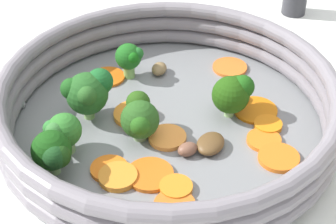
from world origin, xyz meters
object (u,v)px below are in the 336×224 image
object	(u,v)px
carrot_slice_7	(150,175)
carrot_slice_12	(175,205)
carrot_slice_2	(109,169)
mushroom_piece_1	(210,144)
carrot_slice_0	(279,158)
carrot_slice_10	(108,77)
carrot_slice_1	(264,140)
carrot_slice_5	(134,114)
broccoli_floret_0	(53,152)
broccoli_floret_4	(62,131)
carrot_slice_11	(176,187)
mushroom_piece_2	(159,69)
broccoli_floret_2	(140,118)
broccoli_floret_3	(233,92)
carrot_slice_3	(118,177)
carrot_slice_4	(268,125)
mushroom_piece_0	(241,99)
carrot_slice_6	(256,112)
mushroom_piece_3	(188,149)
carrot_slice_9	(230,67)
carrot_slice_8	(167,137)
skillet	(168,128)
broccoli_floret_1	(88,91)

from	to	relation	value
carrot_slice_7	carrot_slice_12	xyz separation A→B (m)	(-0.01, 0.04, 0.00)
carrot_slice_2	mushroom_piece_1	distance (m)	0.10
carrot_slice_0	carrot_slice_10	distance (m)	0.22
carrot_slice_1	carrot_slice_5	bearing A→B (deg)	-29.45
carrot_slice_10	broccoli_floret_0	size ratio (longest dim) A/B	0.85
carrot_slice_0	broccoli_floret_4	size ratio (longest dim) A/B	0.93
carrot_slice_11	broccoli_floret_4	xyz separation A→B (m)	(0.09, -0.07, 0.02)
carrot_slice_10	mushroom_piece_2	xyz separation A→B (m)	(-0.06, 0.00, 0.00)
broccoli_floret_2	broccoli_floret_3	bearing A→B (deg)	-169.94
carrot_slice_3	carrot_slice_4	bearing A→B (deg)	-165.51
broccoli_floret_0	mushroom_piece_0	world-z (taller)	broccoli_floret_0
carrot_slice_2	carrot_slice_10	bearing A→B (deg)	-96.92
carrot_slice_3	carrot_slice_1	bearing A→B (deg)	-172.04
carrot_slice_3	carrot_slice_6	size ratio (longest dim) A/B	0.79
carrot_slice_7	mushroom_piece_3	xyz separation A→B (m)	(-0.04, -0.02, 0.00)
carrot_slice_9	mushroom_piece_1	xyz separation A→B (m)	(0.06, 0.13, 0.00)
carrot_slice_8	carrot_slice_2	bearing A→B (deg)	27.42
carrot_slice_1	carrot_slice_7	xyz separation A→B (m)	(0.12, 0.02, -0.00)
carrot_slice_3	mushroom_piece_3	size ratio (longest dim) A/B	1.77
broccoli_floret_4	carrot_slice_6	bearing A→B (deg)	-174.91
broccoli_floret_3	mushroom_piece_1	xyz separation A→B (m)	(0.04, 0.05, -0.02)
broccoli_floret_4	mushroom_piece_1	xyz separation A→B (m)	(-0.14, 0.03, -0.02)
mushroom_piece_1	carrot_slice_4	bearing A→B (deg)	-164.25
skillet	broccoli_floret_1	bearing A→B (deg)	-20.08
skillet	carrot_slice_3	world-z (taller)	carrot_slice_3
carrot_slice_0	mushroom_piece_1	world-z (taller)	mushroom_piece_1
broccoli_floret_0	broccoli_floret_3	bearing A→B (deg)	-163.88
carrot_slice_0	carrot_slice_7	bearing A→B (deg)	-1.73
broccoli_floret_4	mushroom_piece_3	distance (m)	0.12
carrot_slice_7	carrot_slice_9	size ratio (longest dim) A/B	1.10
carrot_slice_1	broccoli_floret_3	world-z (taller)	broccoli_floret_3
carrot_slice_4	broccoli_floret_0	world-z (taller)	broccoli_floret_0
mushroom_piece_3	carrot_slice_6	bearing A→B (deg)	-151.51
carrot_slice_5	carrot_slice_10	distance (m)	0.08
carrot_slice_11	broccoli_floret_3	xyz separation A→B (m)	(-0.08, -0.10, 0.03)
carrot_slice_2	broccoli_floret_1	xyz separation A→B (m)	(0.01, -0.09, 0.03)
mushroom_piece_1	carrot_slice_0	bearing A→B (deg)	153.78
broccoli_floret_0	mushroom_piece_0	xyz separation A→B (m)	(-0.20, -0.07, -0.02)
carrot_slice_0	carrot_slice_2	size ratio (longest dim) A/B	1.12
carrot_slice_9	carrot_slice_11	size ratio (longest dim) A/B	1.33
carrot_slice_7	broccoli_floret_4	xyz separation A→B (m)	(0.07, -0.05, 0.02)
broccoli_floret_2	mushroom_piece_3	xyz separation A→B (m)	(-0.04, 0.03, -0.02)
carrot_slice_4	broccoli_floret_4	xyz separation A→B (m)	(0.21, -0.01, 0.02)
carrot_slice_1	carrot_slice_0	bearing A→B (deg)	100.46
carrot_slice_4	broccoli_floret_3	size ratio (longest dim) A/B	0.62
carrot_slice_3	mushroom_piece_2	world-z (taller)	mushroom_piece_2
carrot_slice_11	broccoli_floret_1	size ratio (longest dim) A/B	0.56
carrot_slice_1	carrot_slice_9	distance (m)	0.13
broccoli_floret_3	carrot_slice_8	bearing A→B (deg)	19.57
broccoli_floret_0	mushroom_piece_2	xyz separation A→B (m)	(-0.13, -0.14, -0.02)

